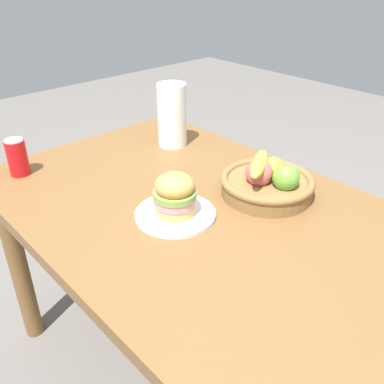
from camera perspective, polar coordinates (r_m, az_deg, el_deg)
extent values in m
plane|color=slate|center=(1.76, 0.77, -23.32)|extent=(8.00, 8.00, 0.00)
cube|color=brown|center=(1.26, 1.00, -2.88)|extent=(1.40, 0.90, 0.04)
cylinder|color=brown|center=(1.78, -22.45, -9.29)|extent=(0.07, 0.07, 0.71)
cylinder|color=brown|center=(2.06, -3.48, -1.09)|extent=(0.07, 0.07, 0.71)
cylinder|color=white|center=(1.21, -2.28, -3.01)|extent=(0.23, 0.23, 0.01)
cylinder|color=#DBAD60|center=(1.20, -2.30, -2.16)|extent=(0.11, 0.11, 0.03)
cylinder|color=pink|center=(1.18, -2.33, -1.09)|extent=(0.12, 0.12, 0.02)
cylinder|color=#84A84C|center=(1.17, -2.35, -0.25)|extent=(0.12, 0.12, 0.02)
ellipsoid|color=#DF9F4D|center=(1.16, -2.37, 0.93)|extent=(0.11, 0.11, 0.07)
cylinder|color=red|center=(1.53, -22.59, 4.31)|extent=(0.07, 0.07, 0.12)
cylinder|color=silver|center=(1.50, -23.05, 6.47)|extent=(0.06, 0.06, 0.00)
cylinder|color=olive|center=(1.32, 10.08, 0.65)|extent=(0.28, 0.28, 0.05)
torus|color=olive|center=(1.31, 10.18, 1.61)|extent=(0.29, 0.29, 0.02)
sphere|color=#6BAD38|center=(1.27, 12.61, 1.91)|extent=(0.08, 0.08, 0.08)
sphere|color=gold|center=(1.33, 10.94, 3.26)|extent=(0.07, 0.07, 0.07)
sphere|color=#D16066|center=(1.28, 9.09, 2.59)|extent=(0.08, 0.08, 0.08)
ellipsoid|color=yellow|center=(1.27, 9.08, 3.79)|extent=(0.14, 0.19, 0.05)
cylinder|color=white|center=(1.63, -2.73, 10.35)|extent=(0.11, 0.11, 0.24)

